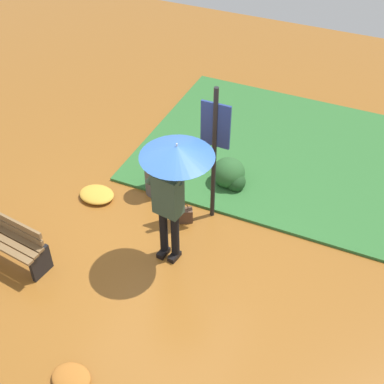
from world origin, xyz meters
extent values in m
plane|color=brown|center=(0.00, 0.00, 0.00)|extent=(18.00, 18.00, 0.00)
cube|color=#2D662D|center=(0.83, 3.20, 0.03)|extent=(4.80, 4.00, 0.05)
cylinder|color=black|center=(0.04, 0.08, 0.43)|extent=(0.12, 0.12, 0.86)
cylinder|color=black|center=(0.22, 0.08, 0.43)|extent=(0.12, 0.12, 0.86)
cube|color=black|center=(0.04, 0.04, 0.04)|extent=(0.14, 0.23, 0.08)
cube|color=black|center=(0.22, 0.04, 0.04)|extent=(0.14, 0.23, 0.08)
cube|color=#334738|center=(0.13, 0.08, 1.18)|extent=(0.41, 0.29, 0.64)
sphere|color=tan|center=(0.13, 0.08, 1.64)|extent=(0.20, 0.20, 0.20)
ellipsoid|color=black|center=(0.13, 0.08, 1.67)|extent=(0.20, 0.20, 0.15)
cylinder|color=#334738|center=(-0.09, 0.05, 1.39)|extent=(0.18, 0.13, 0.18)
cylinder|color=#334738|center=(-0.05, 0.04, 1.48)|extent=(0.24, 0.11, 0.33)
cube|color=black|center=(0.04, 0.06, 1.62)|extent=(0.07, 0.03, 0.14)
cylinder|color=#334738|center=(0.29, 0.08, 1.42)|extent=(0.11, 0.10, 0.09)
cylinder|color=#334738|center=(0.27, 0.09, 1.51)|extent=(0.10, 0.09, 0.23)
cylinder|color=#A5A5AD|center=(0.27, 0.10, 1.83)|extent=(0.02, 0.02, 0.41)
cone|color=#264C8C|center=(0.27, 0.10, 1.92)|extent=(0.96, 0.96, 0.16)
sphere|color=#A5A5AD|center=(0.27, 0.10, 2.03)|extent=(0.02, 0.02, 0.02)
cylinder|color=black|center=(0.36, 1.13, 1.15)|extent=(0.07, 0.07, 2.30)
cube|color=navy|center=(0.36, 1.14, 1.70)|extent=(0.44, 0.04, 0.70)
cube|color=silver|center=(0.36, 1.16, 1.70)|extent=(0.38, 0.01, 0.64)
cube|color=#4C3323|center=(0.00, 0.80, 0.12)|extent=(0.33, 0.27, 0.24)
torus|color=#4C3323|center=(0.00, 0.80, 0.28)|extent=(0.16, 0.10, 0.18)
cube|color=black|center=(-1.36, -0.99, 0.22)|extent=(0.11, 0.36, 0.44)
cube|color=brown|center=(-2.00, -0.99, 0.46)|extent=(1.40, 0.28, 0.04)
cube|color=brown|center=(-2.00, -0.87, 0.46)|extent=(1.40, 0.28, 0.04)
cube|color=brown|center=(-2.00, -0.82, 0.56)|extent=(1.39, 0.22, 0.10)
cube|color=brown|center=(-2.00, -0.82, 0.70)|extent=(1.39, 0.22, 0.10)
cylinder|color=#4C4C51|center=(-0.69, 1.28, 0.40)|extent=(0.40, 0.40, 0.80)
torus|color=black|center=(-0.69, 1.28, 0.82)|extent=(0.42, 0.42, 0.04)
ellipsoid|color=#285628|center=(0.32, 1.95, 0.25)|extent=(0.56, 0.56, 0.50)
ellipsoid|color=#1E421E|center=(0.48, 1.86, 0.17)|extent=(0.33, 0.33, 0.33)
ellipsoid|color=gold|center=(-1.54, 0.73, 0.07)|extent=(0.60, 0.48, 0.13)
ellipsoid|color=#A86023|center=(-0.06, -2.21, 0.05)|extent=(0.49, 0.39, 0.11)
camera|label=1|loc=(2.56, -4.55, 5.73)|focal=48.72mm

